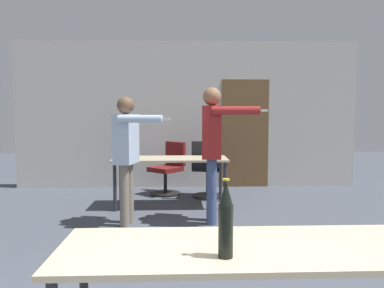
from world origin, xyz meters
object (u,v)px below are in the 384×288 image
at_px(person_near_casual, 213,141).
at_px(office_chair_far_right, 168,170).
at_px(beer_bottle, 226,221).
at_px(office_chair_mid_tucked, 207,171).
at_px(person_left_plaid, 127,147).

height_order(person_near_casual, office_chair_far_right, person_near_casual).
bearing_deg(office_chair_far_right, person_near_casual, 151.57).
distance_m(office_chair_far_right, beer_bottle, 4.87).
bearing_deg(beer_bottle, office_chair_mid_tucked, 86.57).
bearing_deg(office_chair_mid_tucked, beer_bottle, -79.45).
bearing_deg(person_left_plaid, person_near_casual, 105.88).
relative_size(person_near_casual, office_chair_far_right, 1.92).
relative_size(person_left_plaid, beer_bottle, 4.39).
xyz_separation_m(person_near_casual, office_chair_far_right, (-0.61, 1.78, -0.64)).
height_order(person_left_plaid, office_chair_mid_tucked, person_left_plaid).
distance_m(office_chair_far_right, office_chair_mid_tucked, 0.74).
xyz_separation_m(office_chair_mid_tucked, beer_bottle, (-0.27, -4.47, 0.45)).
xyz_separation_m(person_left_plaid, beer_bottle, (0.85, -3.00, -0.07)).
distance_m(person_left_plaid, office_chair_far_right, 1.97).
height_order(person_near_casual, office_chair_mid_tucked, person_near_casual).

